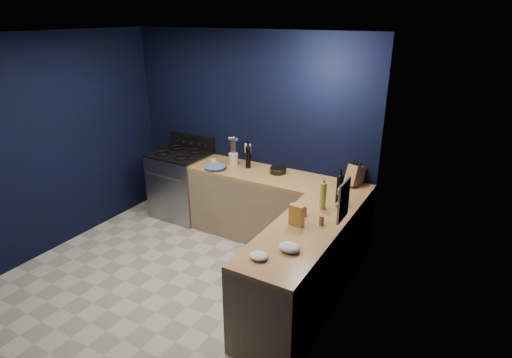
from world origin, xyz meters
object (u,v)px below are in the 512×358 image
Objects in this scene: plate_stack at (215,168)px; knife_block at (355,175)px; gas_range at (182,185)px; utensil_crock at (234,159)px; crouton_bag at (297,215)px.

plate_stack is 1.14× the size of knife_block.
plate_stack is 1.77m from knife_block.
utensil_crock reaches higher than gas_range.
crouton_bag is at bearing -24.39° from gas_range.
plate_stack is 1.78m from crouton_bag.
gas_range is at bearing 167.63° from plate_stack.
crouton_bag reaches higher than gas_range.
crouton_bag is at bearing -83.38° from knife_block.
utensil_crock is 0.65× the size of knife_block.
knife_block is 1.15× the size of crouton_bag.
crouton_bag is (1.55, -0.87, 0.09)m from plate_stack.
gas_range is at bearing -160.32° from knife_block.
plate_stack is 1.75× the size of utensil_crock.
utensil_crock is at bearing 65.75° from plate_stack.
gas_range is at bearing -173.17° from utensil_crock.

